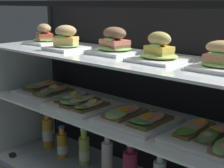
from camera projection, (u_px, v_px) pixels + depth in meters
The scene contains 19 objects.
case_frame at pixel (134, 87), 1.71m from camera, with size 1.54×0.49×0.93m.
riser_lower_tier at pixel (112, 150), 1.66m from camera, with size 1.49×0.43×0.37m.
shelf_lower_glass at pixel (112, 113), 1.62m from camera, with size 1.50×0.45×0.01m, color silver.
riser_upper_tier at pixel (112, 85), 1.58m from camera, with size 1.49×0.43×0.27m.
shelf_upper_glass at pixel (112, 55), 1.55m from camera, with size 1.50×0.45×0.01m, color silver.
plated_roll_sandwich_right_of_center at pixel (44, 36), 1.92m from camera, with size 0.18×0.18×0.11m.
plated_roll_sandwich_center at pixel (66, 41), 1.68m from camera, with size 0.18×0.18×0.12m.
plated_roll_sandwich_far_left at pixel (115, 44), 1.56m from camera, with size 0.20×0.20×0.12m.
plated_roll_sandwich_near_left_corner at pixel (159, 52), 1.36m from camera, with size 0.21×0.21×0.12m.
plated_roll_sandwich_mid_left at pixel (222, 60), 1.18m from camera, with size 0.19×0.19×0.11m.
open_sandwich_tray_mid_right at pixel (47, 90), 1.95m from camera, with size 0.31×0.30×0.06m.
open_sandwich_tray_near_right_corner at pixel (81, 103), 1.70m from camera, with size 0.31×0.30×0.06m.
open_sandwich_tray_far_right at pixel (136, 118), 1.48m from camera, with size 0.31×0.30×0.06m.
open_sandwich_tray_near_left_corner at pixel (212, 137), 1.27m from camera, with size 0.31×0.30×0.07m.
juice_bottle_back_right at pixel (48, 132), 2.10m from camera, with size 0.07×0.07×0.25m.
juice_bottle_back_center at pixel (62, 145), 1.97m from camera, with size 0.06×0.06×0.20m.
juice_bottle_front_second at pixel (84, 150), 1.89m from camera, with size 0.06×0.06×0.22m.
juice_bottle_back_left at pixel (107, 159), 1.76m from camera, with size 0.06×0.06×0.24m.
kitchen_scissors at pixel (18, 154), 2.02m from camera, with size 0.13×0.20×0.01m.
Camera 1 is at (1.04, -1.13, 0.93)m, focal length 54.10 mm.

